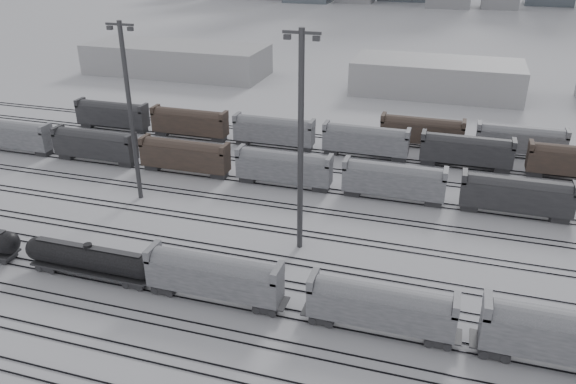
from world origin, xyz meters
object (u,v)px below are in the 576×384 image
(hopper_car_c, at_px, (576,337))
(light_mast_c, at_px, (301,140))
(hopper_car_a, at_px, (214,274))
(tank_car_b, at_px, (90,259))
(hopper_car_b, at_px, (381,305))

(hopper_car_c, bearing_deg, light_mast_c, 155.26)
(hopper_car_c, bearing_deg, hopper_car_a, -180.00)
(tank_car_b, xyz_separation_m, hopper_car_b, (33.31, 0.00, 0.80))
(hopper_car_b, distance_m, hopper_car_c, 17.45)
(hopper_car_a, bearing_deg, hopper_car_b, 0.00)
(hopper_car_b, xyz_separation_m, hopper_car_c, (17.45, 0.00, 0.39))
(tank_car_b, relative_size, hopper_car_a, 1.13)
(tank_car_b, height_order, hopper_car_b, hopper_car_b)
(hopper_car_b, bearing_deg, light_mast_c, 131.81)
(hopper_car_a, distance_m, hopper_car_c, 35.28)
(hopper_car_a, relative_size, hopper_car_b, 1.03)
(hopper_car_b, bearing_deg, tank_car_b, 180.00)
(hopper_car_a, distance_m, hopper_car_b, 17.83)
(tank_car_b, relative_size, light_mast_c, 0.62)
(hopper_car_c, bearing_deg, tank_car_b, 180.00)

